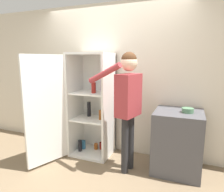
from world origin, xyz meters
name	(u,v)px	position (x,y,z in m)	size (l,w,h in m)	color
ground_plane	(89,176)	(0.00, 0.00, 0.00)	(12.00, 12.00, 0.00)	#7A664C
wall_back	(114,80)	(0.00, 0.98, 1.27)	(7.00, 0.06, 2.55)	beige
refrigerator	(83,106)	(-0.39, 0.56, 0.86)	(0.96, 1.17, 1.73)	white
person	(128,96)	(0.45, 0.35, 1.12)	(0.72, 0.51, 1.72)	#262628
counter	(177,142)	(1.13, 0.61, 0.45)	(0.66, 0.64, 0.90)	#4C4C51
bowl	(188,110)	(1.24, 0.60, 0.93)	(0.16, 0.16, 0.07)	#517F5B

